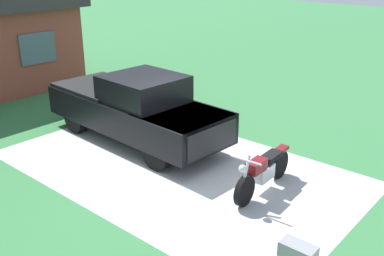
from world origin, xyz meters
name	(u,v)px	position (x,y,z in m)	size (l,w,h in m)	color
ground_plane	(176,168)	(0.00, 0.00, 0.00)	(80.00, 80.00, 0.00)	#357440
driveway_pad	(176,168)	(0.00, 0.00, 0.00)	(5.14, 8.56, 0.01)	#BBBBBB
motorcycle	(263,171)	(0.40, -2.19, 0.47)	(2.21, 0.70, 1.09)	black
pickup_truck	(134,107)	(0.59, 2.10, 0.95)	(2.28, 5.72, 1.90)	black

